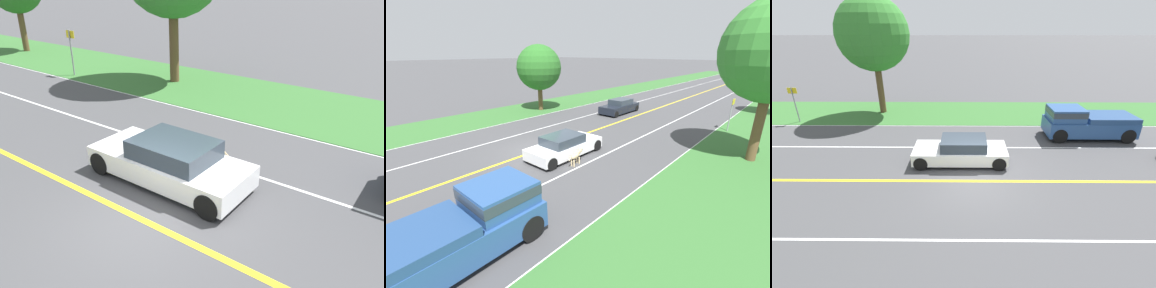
% 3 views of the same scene
% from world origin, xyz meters
% --- Properties ---
extents(ground_plane, '(400.00, 400.00, 0.00)m').
position_xyz_m(ground_plane, '(0.00, 0.00, 0.00)').
color(ground_plane, '#424244').
extents(centre_divider_line, '(0.18, 160.00, 0.01)m').
position_xyz_m(centre_divider_line, '(0.00, 0.00, 0.00)').
color(centre_divider_line, yellow).
rests_on(centre_divider_line, ground).
extents(lane_edge_line_right, '(0.14, 160.00, 0.01)m').
position_xyz_m(lane_edge_line_right, '(7.00, 0.00, 0.00)').
color(lane_edge_line_right, white).
rests_on(lane_edge_line_right, ground).
extents(lane_dash_same_dir, '(0.10, 160.00, 0.01)m').
position_xyz_m(lane_dash_same_dir, '(3.50, 0.00, 0.00)').
color(lane_dash_same_dir, white).
rests_on(lane_dash_same_dir, ground).
extents(lane_dash_oncoming, '(0.10, 160.00, 0.01)m').
position_xyz_m(lane_dash_oncoming, '(-3.50, 0.00, 0.00)').
color(lane_dash_oncoming, white).
rests_on(lane_dash_oncoming, ground).
extents(grass_verge_right, '(6.00, 160.00, 0.03)m').
position_xyz_m(grass_verge_right, '(10.00, 0.00, 0.01)').
color(grass_verge_right, '#33662D').
rests_on(grass_verge_right, ground).
extents(ego_car, '(1.94, 4.63, 1.29)m').
position_xyz_m(ego_car, '(1.83, 0.66, 0.61)').
color(ego_car, white).
rests_on(ego_car, ground).
extents(dog, '(0.36, 1.26, 0.83)m').
position_xyz_m(dog, '(3.14, 0.24, 0.51)').
color(dog, '#D1B784').
rests_on(dog, ground).
extents(pickup_truck, '(2.05, 5.20, 1.90)m').
position_xyz_m(pickup_truck, '(5.10, -6.86, 0.97)').
color(pickup_truck, '#284C84').
rests_on(pickup_truck, ground).
extents(roadside_tree_right_near, '(5.16, 5.16, 8.38)m').
position_xyz_m(roadside_tree_right_near, '(10.07, 7.07, 5.77)').
color(roadside_tree_right_near, brown).
rests_on(roadside_tree_right_near, ground).
extents(street_sign, '(0.11, 0.64, 2.52)m').
position_xyz_m(street_sign, '(7.71, 12.44, 1.58)').
color(street_sign, gray).
rests_on(street_sign, ground).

